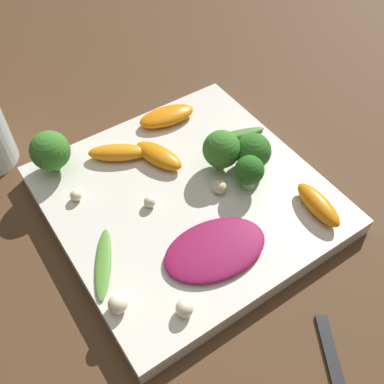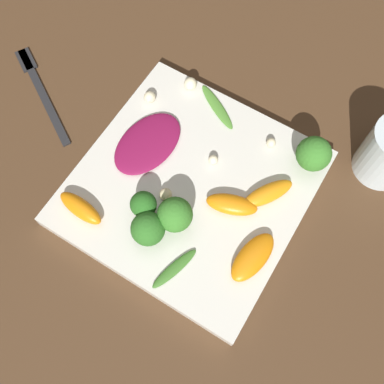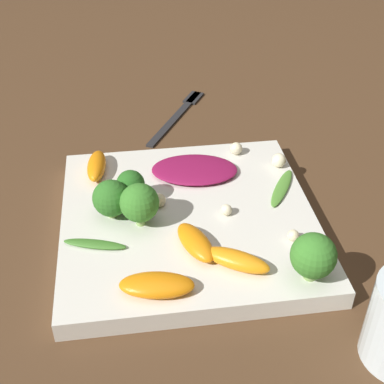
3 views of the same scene
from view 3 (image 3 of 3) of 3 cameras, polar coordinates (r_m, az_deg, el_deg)
The scene contains 19 objects.
ground_plane at distance 0.61m, azimuth -0.42°, elevation -3.91°, with size 2.40×2.40×0.00m, color #4C331E.
plate at distance 0.60m, azimuth -0.43°, elevation -3.11°, with size 0.28×0.28×0.02m.
fork at distance 0.84m, azimuth -1.16°, elevation 8.70°, with size 0.11×0.16×0.01m.
radicchio_leaf_0 at distance 0.65m, azimuth 0.27°, elevation 2.41°, with size 0.11×0.08×0.01m.
orange_segment_0 at distance 0.66m, azimuth -10.14°, elevation 2.77°, with size 0.03×0.07×0.02m.
orange_segment_1 at distance 0.54m, azimuth -0.10°, elevation -5.43°, with size 0.05×0.07×0.02m.
orange_segment_2 at distance 0.50m, azimuth -3.78°, elevation -9.88°, with size 0.07×0.04×0.02m.
orange_segment_3 at distance 0.53m, azimuth 4.77°, elevation -7.24°, with size 0.07×0.06×0.02m.
broccoli_floret_0 at distance 0.58m, azimuth -8.63°, elevation -0.68°, with size 0.04×0.04×0.04m.
broccoli_floret_1 at distance 0.51m, azimuth 12.82°, elevation -6.68°, with size 0.04×0.04×0.05m.
broccoli_floret_2 at distance 0.56m, azimuth -5.62°, elevation -1.19°, with size 0.04×0.04×0.05m.
broccoli_floret_3 at distance 0.60m, azimuth -6.56°, elevation 0.69°, with size 0.03×0.03×0.04m.
arugula_sprig_0 at distance 0.64m, azimuth 9.55°, elevation 0.46°, with size 0.05×0.08×0.00m.
arugula_sprig_1 at distance 0.56m, azimuth -10.34°, elevation -5.49°, with size 0.07×0.03×0.01m.
macadamia_nut_0 at distance 0.59m, azimuth 3.69°, elevation -1.91°, with size 0.01×0.01×0.01m.
macadamia_nut_1 at distance 0.67m, azimuth 9.25°, elevation 3.36°, with size 0.02×0.02×0.02m.
macadamia_nut_2 at distance 0.69m, azimuth 4.73°, elevation 4.65°, with size 0.02×0.02×0.02m.
macadamia_nut_3 at distance 0.60m, azimuth -3.52°, elevation -0.89°, with size 0.02×0.02×0.02m.
macadamia_nut_4 at distance 0.57m, azimuth 10.74°, elevation -4.57°, with size 0.01×0.01×0.01m.
Camera 3 is at (-0.06, -0.46, 0.39)m, focal length 50.00 mm.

